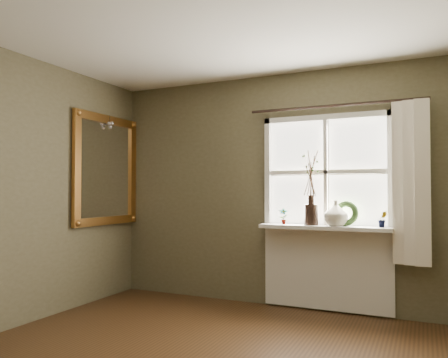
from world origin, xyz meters
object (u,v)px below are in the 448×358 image
cream_vase (336,213)px  gilt_mirror (107,170)px  dark_jug (311,215)px  wreath (346,216)px

cream_vase → gilt_mirror: size_ratio=0.20×
cream_vase → gilt_mirror: gilt_mirror is taller
dark_jug → cream_vase: bearing=0.0°
wreath → dark_jug: bearing=-162.1°
cream_vase → dark_jug: bearing=180.0°
dark_jug → wreath: 0.35m
dark_jug → gilt_mirror: bearing=-170.0°
gilt_mirror → wreath: bearing=9.6°
dark_jug → cream_vase: (0.26, 0.00, 0.02)m
wreath → cream_vase: bearing=-145.6°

